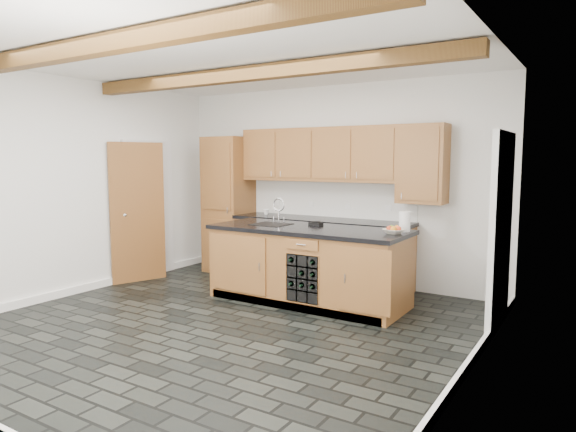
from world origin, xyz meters
name	(u,v)px	position (x,y,z in m)	size (l,w,h in m)	color
ground	(222,326)	(0.00, 0.00, 0.00)	(5.00, 5.00, 0.00)	black
room_shell	(245,180)	(-0.09, 0.53, 1.53)	(5.01, 5.00, 5.00)	white
back_cabinetry	(300,213)	(-0.38, 2.24, 0.98)	(3.65, 0.62, 2.20)	#9D6532
island	(308,265)	(0.31, 1.28, 0.47)	(2.48, 0.96, 0.93)	#9D6532
faucet	(273,221)	(-0.25, 1.33, 0.96)	(0.45, 0.40, 0.34)	black
kitchen_scale	(316,223)	(0.28, 1.52, 0.95)	(0.18, 0.11, 0.05)	black
fruit_bowl	(394,231)	(1.38, 1.33, 0.96)	(0.23, 0.23, 0.06)	beige
fruit_cluster	(394,229)	(1.38, 1.34, 0.99)	(0.16, 0.17, 0.07)	red
paper_towel	(405,222)	(1.42, 1.57, 1.05)	(0.13, 0.13, 0.23)	white
mug	(266,212)	(-0.97, 2.23, 0.97)	(0.09, 0.09, 0.08)	white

